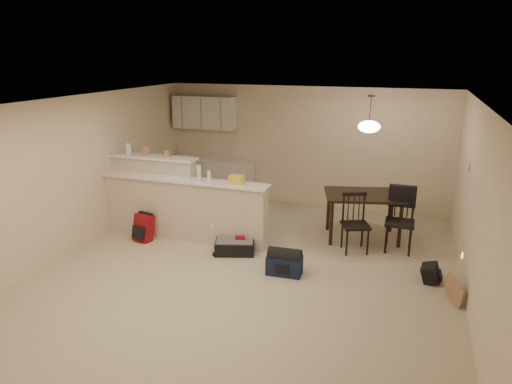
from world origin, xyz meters
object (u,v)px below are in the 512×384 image
at_px(pendant_lamp, 369,126).
at_px(dining_chair_near, 356,224).
at_px(suitcase, 235,247).
at_px(red_backpack, 144,228).
at_px(dining_chair_far, 400,221).
at_px(dining_table, 364,199).
at_px(navy_duffel, 284,265).
at_px(black_daypack, 431,273).

xyz_separation_m(pendant_lamp, dining_chair_near, (-0.05, -0.61, -1.51)).
distance_m(suitcase, red_backpack, 1.70).
relative_size(pendant_lamp, dining_chair_far, 0.59).
height_order(dining_chair_near, dining_chair_far, dining_chair_far).
distance_m(dining_table, suitcase, 2.38).
bearing_deg(dining_chair_near, suitcase, 178.31).
distance_m(pendant_lamp, red_backpack, 4.21).
height_order(pendant_lamp, dining_chair_far, pendant_lamp).
xyz_separation_m(dining_chair_far, navy_duffel, (-1.54, -1.42, -0.38)).
distance_m(red_backpack, black_daypack, 4.70).
bearing_deg(dining_chair_near, black_daypack, -53.72).
height_order(dining_chair_far, navy_duffel, dining_chair_far).
bearing_deg(navy_duffel, red_backpack, 168.15).
bearing_deg(red_backpack, black_daypack, 11.56).
relative_size(suitcase, red_backpack, 1.34).
relative_size(dining_table, suitcase, 2.37).
distance_m(pendant_lamp, black_daypack, 2.54).
xyz_separation_m(dining_table, pendant_lamp, (-0.00, 0.00, 1.27)).
xyz_separation_m(red_backpack, black_daypack, (4.70, 0.03, -0.11)).
xyz_separation_m(pendant_lamp, suitcase, (-1.89, -1.31, -1.88)).
bearing_deg(suitcase, navy_duffel, -42.83).
xyz_separation_m(suitcase, black_daypack, (3.01, 0.00, 0.02)).
bearing_deg(dining_chair_near, red_backpack, 169.09).
bearing_deg(dining_chair_near, dining_table, 62.92).
xyz_separation_m(pendant_lamp, red_backpack, (-3.58, -1.34, -1.76)).
bearing_deg(navy_duffel, pendant_lamp, 59.87).
bearing_deg(dining_chair_far, red_backpack, -166.96).
xyz_separation_m(navy_duffel, black_daypack, (2.04, 0.46, -0.01)).
relative_size(navy_duffel, black_daypack, 1.76).
relative_size(dining_chair_near, dining_chair_far, 0.92).
height_order(dining_chair_far, black_daypack, dining_chair_far).
distance_m(pendant_lamp, suitcase, 2.97).
relative_size(dining_chair_far, suitcase, 1.66).
bearing_deg(suitcase, pendant_lamp, 17.14).
bearing_deg(dining_chair_far, navy_duffel, -137.66).
bearing_deg(pendant_lamp, black_daypack, -49.37).
xyz_separation_m(dining_table, navy_duffel, (-0.91, -1.77, -0.58)).
relative_size(dining_chair_far, navy_duffel, 2.04).
bearing_deg(suitcase, red_backpack, 163.34).
height_order(dining_table, red_backpack, dining_table).
bearing_deg(dining_table, pendant_lamp, 165.25).
xyz_separation_m(pendant_lamp, dining_chair_far, (0.63, -0.35, -1.47)).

